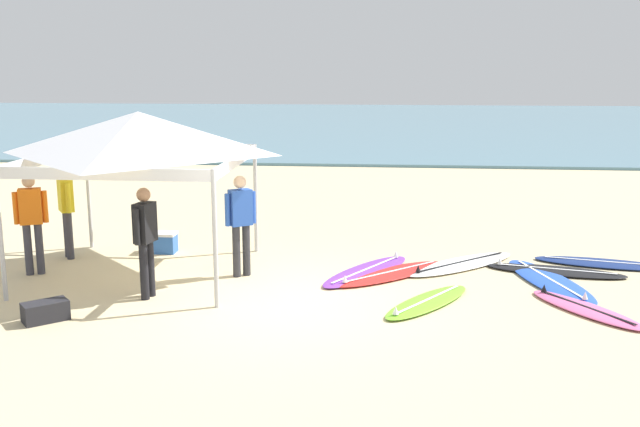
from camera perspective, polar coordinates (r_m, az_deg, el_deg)
The scene contains 17 objects.
ground_plane at distance 11.01m, azimuth -2.46°, elevation -7.03°, with size 80.00×80.00×0.00m, color beige.
sea at distance 43.09m, azimuth 3.46°, elevation 7.08°, with size 80.00×36.00×0.10m, color #568499.
canopy_tent at distance 12.42m, azimuth -14.00°, elevation 6.09°, with size 3.37×3.37×2.75m.
surfboard_pink at distance 11.32m, azimuth 20.07°, elevation -7.03°, with size 1.58×1.95×0.19m.
surfboard_lime at distance 11.06m, azimuth 8.39°, elevation -6.85°, with size 1.63×2.01×0.19m.
surfboard_blue at distance 12.53m, azimuth 17.53°, elevation -5.05°, with size 1.41×2.69×0.19m.
surfboard_purple at distance 12.54m, azimuth 3.68°, elevation -4.51°, with size 1.79×2.38×0.19m.
surfboard_navy at distance 13.93m, azimuth 21.39°, elevation -3.65°, with size 2.48×1.17×0.19m.
surfboard_white at distance 13.17m, azimuth 10.93°, elevation -3.90°, with size 2.36×2.21×0.19m.
surfboard_black at distance 13.16m, azimuth 17.94°, elevation -4.28°, with size 2.38×1.13×0.19m.
surfboard_red at distance 12.42m, azimuth 5.50°, elevation -4.70°, with size 2.23×2.13×0.19m.
person_yellow at distance 14.03m, azimuth -19.24°, elevation 0.61°, with size 0.39×0.47×1.71m.
person_orange at distance 13.14m, azimuth -21.66°, elevation -0.29°, with size 0.51×0.34×1.71m.
person_blue at distance 12.18m, azimuth -6.23°, elevation -0.41°, with size 0.47×0.38×1.71m.
person_black at distance 11.29m, azimuth -13.50°, elevation -1.64°, with size 0.29×0.54×1.71m.
gear_bag_near_tent at distance 10.92m, azimuth -20.69°, elevation -7.18°, with size 0.60×0.32×0.28m, color #232328.
cooler_box at distance 14.12m, azimuth -12.17°, elevation -2.22°, with size 0.50×0.36×0.39m.
Camera 1 is at (1.44, -10.32, 3.54)m, focal length 40.90 mm.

